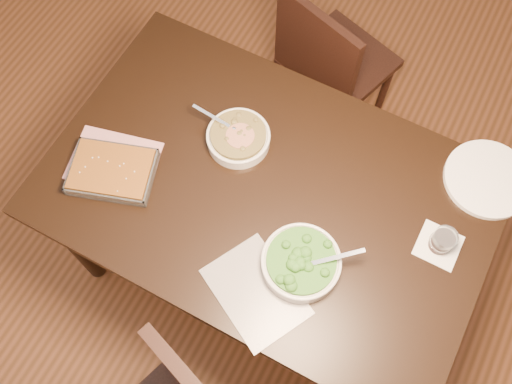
{
  "coord_description": "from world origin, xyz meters",
  "views": [
    {
      "loc": [
        0.32,
        -0.67,
        2.39
      ],
      "look_at": [
        -0.02,
        -0.04,
        0.8
      ],
      "focal_mm": 40.0,
      "sensor_mm": 36.0,
      "label": 1
    }
  ],
  "objects_px": {
    "table": "(267,202)",
    "wine_tumbler": "(443,241)",
    "chair_far": "(329,63)",
    "baking_dish": "(112,172)",
    "stew_bowl": "(238,137)",
    "broccoli_bowl": "(301,262)",
    "dinner_plate": "(488,179)"
  },
  "relations": [
    {
      "from": "table",
      "to": "wine_tumbler",
      "type": "relative_size",
      "value": 17.33
    },
    {
      "from": "chair_far",
      "to": "baking_dish",
      "type": "bearing_deg",
      "value": 86.5
    },
    {
      "from": "table",
      "to": "stew_bowl",
      "type": "bearing_deg",
      "value": 146.08
    },
    {
      "from": "baking_dish",
      "to": "wine_tumbler",
      "type": "height_order",
      "value": "wine_tumbler"
    },
    {
      "from": "stew_bowl",
      "to": "broccoli_bowl",
      "type": "bearing_deg",
      "value": -37.82
    },
    {
      "from": "table",
      "to": "chair_far",
      "type": "distance_m",
      "value": 0.78
    },
    {
      "from": "table",
      "to": "stew_bowl",
      "type": "distance_m",
      "value": 0.24
    },
    {
      "from": "stew_bowl",
      "to": "broccoli_bowl",
      "type": "height_order",
      "value": "broccoli_bowl"
    },
    {
      "from": "stew_bowl",
      "to": "chair_far",
      "type": "relative_size",
      "value": 0.28
    },
    {
      "from": "broccoli_bowl",
      "to": "baking_dish",
      "type": "height_order",
      "value": "broccoli_bowl"
    },
    {
      "from": "table",
      "to": "chair_far",
      "type": "xyz_separation_m",
      "value": [
        -0.1,
        0.75,
        -0.19
      ]
    },
    {
      "from": "broccoli_bowl",
      "to": "dinner_plate",
      "type": "xyz_separation_m",
      "value": [
        0.4,
        0.53,
        -0.02
      ]
    },
    {
      "from": "table",
      "to": "dinner_plate",
      "type": "xyz_separation_m",
      "value": [
        0.6,
        0.36,
        0.1
      ]
    },
    {
      "from": "table",
      "to": "chair_far",
      "type": "bearing_deg",
      "value": 97.61
    },
    {
      "from": "baking_dish",
      "to": "dinner_plate",
      "type": "relative_size",
      "value": 1.12
    },
    {
      "from": "baking_dish",
      "to": "wine_tumbler",
      "type": "relative_size",
      "value": 3.82
    },
    {
      "from": "stew_bowl",
      "to": "chair_far",
      "type": "xyz_separation_m",
      "value": [
        0.07,
        0.64,
        -0.31
      ]
    },
    {
      "from": "broccoli_bowl",
      "to": "chair_far",
      "type": "xyz_separation_m",
      "value": [
        -0.3,
        0.92,
        -0.32
      ]
    },
    {
      "from": "table",
      "to": "broccoli_bowl",
      "type": "bearing_deg",
      "value": -40.76
    },
    {
      "from": "table",
      "to": "baking_dish",
      "type": "relative_size",
      "value": 4.54
    },
    {
      "from": "stew_bowl",
      "to": "dinner_plate",
      "type": "distance_m",
      "value": 0.81
    },
    {
      "from": "chair_far",
      "to": "table",
      "type": "bearing_deg",
      "value": 115.25
    },
    {
      "from": "stew_bowl",
      "to": "wine_tumbler",
      "type": "xyz_separation_m",
      "value": [
        0.71,
        -0.03,
        0.02
      ]
    },
    {
      "from": "dinner_plate",
      "to": "chair_far",
      "type": "distance_m",
      "value": 0.85
    },
    {
      "from": "chair_far",
      "to": "dinner_plate",
      "type": "bearing_deg",
      "value": 168.64
    },
    {
      "from": "stew_bowl",
      "to": "wine_tumbler",
      "type": "relative_size",
      "value": 2.88
    },
    {
      "from": "wine_tumbler",
      "to": "dinner_plate",
      "type": "relative_size",
      "value": 0.29
    },
    {
      "from": "broccoli_bowl",
      "to": "table",
      "type": "bearing_deg",
      "value": 139.24
    },
    {
      "from": "table",
      "to": "wine_tumbler",
      "type": "height_order",
      "value": "wine_tumbler"
    },
    {
      "from": "stew_bowl",
      "to": "chair_far",
      "type": "bearing_deg",
      "value": 84.12
    },
    {
      "from": "stew_bowl",
      "to": "dinner_plate",
      "type": "xyz_separation_m",
      "value": [
        0.77,
        0.25,
        -0.02
      ]
    },
    {
      "from": "table",
      "to": "dinner_plate",
      "type": "height_order",
      "value": "dinner_plate"
    }
  ]
}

